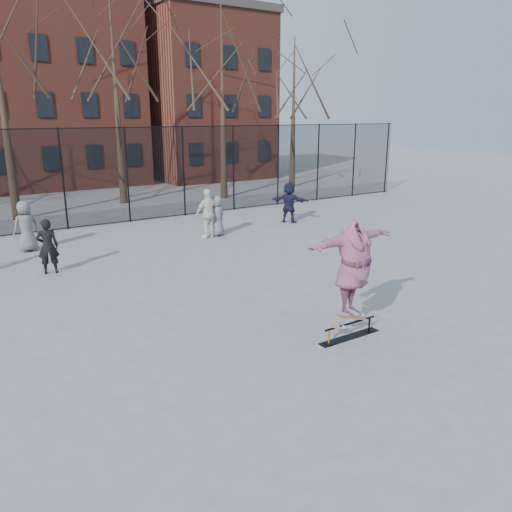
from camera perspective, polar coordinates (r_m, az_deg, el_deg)
ground at (r=10.59m, az=3.52°, el=-9.20°), size 100.00×100.00×0.00m
skate_rail at (r=10.67m, az=10.66°, el=-8.48°), size 1.52×0.23×0.34m
skateboard at (r=10.57m, az=10.76°, el=-7.21°), size 0.86×0.20×0.10m
skater at (r=10.22m, az=11.06°, el=-1.90°), size 2.46×0.94×1.95m
bystander_grey at (r=18.44m, az=-24.80°, el=3.11°), size 0.95×0.74×1.73m
bystander_black at (r=15.59m, az=-22.70°, el=1.02°), size 0.65×0.49×1.62m
bystander_white at (r=18.67m, az=-5.47°, el=4.84°), size 1.11×0.52×1.84m
bystander_navy at (r=21.41m, az=3.80°, el=6.14°), size 1.41×1.56×1.73m
bystander_extra at (r=18.98m, az=-4.49°, el=4.59°), size 0.88×0.72×1.55m
fence at (r=21.59m, az=-17.59°, el=8.72°), size 34.03×0.07×4.00m
tree_row at (r=25.58m, az=-21.94°, el=21.29°), size 33.66×7.46×10.67m
rowhouses at (r=34.32m, az=-23.21°, el=17.34°), size 29.00×7.00×13.00m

